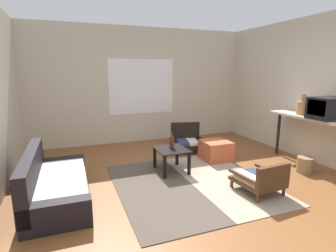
{
  "coord_description": "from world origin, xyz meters",
  "views": [
    {
      "loc": [
        -1.71,
        -3.19,
        1.7
      ],
      "look_at": [
        -0.06,
        1.11,
        0.74
      ],
      "focal_mm": 28.36,
      "sensor_mm": 36.0,
      "label": 1
    }
  ],
  "objects_px": {
    "wicker_basket": "(305,165)",
    "crt_television": "(328,108)",
    "armchair_striped_foreground": "(261,179)",
    "armchair_by_window": "(186,139)",
    "couch": "(53,185)",
    "console_shelf": "(314,122)",
    "ottoman_orange": "(216,150)",
    "clay_vase": "(302,107)",
    "glass_bottle": "(172,142)",
    "coffee_table": "(171,153)"
  },
  "relations": [
    {
      "from": "armchair_by_window",
      "to": "wicker_basket",
      "type": "xyz_separation_m",
      "value": [
        1.35,
        -1.87,
        -0.13
      ]
    },
    {
      "from": "coffee_table",
      "to": "armchair_striped_foreground",
      "type": "relative_size",
      "value": 0.9
    },
    {
      "from": "ottoman_orange",
      "to": "wicker_basket",
      "type": "xyz_separation_m",
      "value": [
        1.08,
        -1.11,
        -0.06
      ]
    },
    {
      "from": "console_shelf",
      "to": "glass_bottle",
      "type": "xyz_separation_m",
      "value": [
        -2.41,
        0.7,
        -0.3
      ]
    },
    {
      "from": "coffee_table",
      "to": "clay_vase",
      "type": "distance_m",
      "value": 2.56
    },
    {
      "from": "armchair_striped_foreground",
      "to": "clay_vase",
      "type": "height_order",
      "value": "clay_vase"
    },
    {
      "from": "couch",
      "to": "armchair_by_window",
      "type": "relative_size",
      "value": 2.34
    },
    {
      "from": "crt_television",
      "to": "glass_bottle",
      "type": "distance_m",
      "value": 2.64
    },
    {
      "from": "armchair_striped_foreground",
      "to": "glass_bottle",
      "type": "xyz_separation_m",
      "value": [
        -0.83,
        1.27,
        0.29
      ]
    },
    {
      "from": "couch",
      "to": "crt_television",
      "type": "xyz_separation_m",
      "value": [
        4.27,
        -0.52,
        0.88
      ]
    },
    {
      "from": "couch",
      "to": "armchair_by_window",
      "type": "distance_m",
      "value": 2.95
    },
    {
      "from": "armchair_by_window",
      "to": "ottoman_orange",
      "type": "distance_m",
      "value": 0.81
    },
    {
      "from": "console_shelf",
      "to": "wicker_basket",
      "type": "relative_size",
      "value": 6.56
    },
    {
      "from": "armchair_by_window",
      "to": "armchair_striped_foreground",
      "type": "distance_m",
      "value": 2.26
    },
    {
      "from": "armchair_by_window",
      "to": "couch",
      "type": "bearing_deg",
      "value": -151.74
    },
    {
      "from": "coffee_table",
      "to": "armchair_striped_foreground",
      "type": "xyz_separation_m",
      "value": [
        0.85,
        -1.23,
        -0.1
      ]
    },
    {
      "from": "coffee_table",
      "to": "wicker_basket",
      "type": "xyz_separation_m",
      "value": [
        2.11,
        -0.85,
        -0.19
      ]
    },
    {
      "from": "armchair_striped_foreground",
      "to": "armchair_by_window",
      "type": "bearing_deg",
      "value": 92.45
    },
    {
      "from": "armchair_by_window",
      "to": "console_shelf",
      "type": "bearing_deg",
      "value": -45.23
    },
    {
      "from": "coffee_table",
      "to": "wicker_basket",
      "type": "distance_m",
      "value": 2.28
    },
    {
      "from": "coffee_table",
      "to": "console_shelf",
      "type": "bearing_deg",
      "value": -15.28
    },
    {
      "from": "armchair_striped_foreground",
      "to": "crt_television",
      "type": "bearing_deg",
      "value": 12.23
    },
    {
      "from": "clay_vase",
      "to": "glass_bottle",
      "type": "distance_m",
      "value": 2.5
    },
    {
      "from": "couch",
      "to": "ottoman_orange",
      "type": "bearing_deg",
      "value": 12.46
    },
    {
      "from": "ottoman_orange",
      "to": "console_shelf",
      "type": "height_order",
      "value": "console_shelf"
    },
    {
      "from": "crt_television",
      "to": "wicker_basket",
      "type": "distance_m",
      "value": 1.01
    },
    {
      "from": "armchair_striped_foreground",
      "to": "ottoman_orange",
      "type": "bearing_deg",
      "value": 83.31
    },
    {
      "from": "console_shelf",
      "to": "ottoman_orange",
      "type": "bearing_deg",
      "value": 146.62
    },
    {
      "from": "armchair_by_window",
      "to": "wicker_basket",
      "type": "distance_m",
      "value": 2.31
    },
    {
      "from": "coffee_table",
      "to": "glass_bottle",
      "type": "xyz_separation_m",
      "value": [
        0.02,
        0.04,
        0.19
      ]
    },
    {
      "from": "couch",
      "to": "ottoman_orange",
      "type": "height_order",
      "value": "couch"
    },
    {
      "from": "armchair_striped_foreground",
      "to": "ottoman_orange",
      "type": "distance_m",
      "value": 1.5
    },
    {
      "from": "clay_vase",
      "to": "ottoman_orange",
      "type": "bearing_deg",
      "value": 155.25
    },
    {
      "from": "ottoman_orange",
      "to": "wicker_basket",
      "type": "distance_m",
      "value": 1.55
    },
    {
      "from": "console_shelf",
      "to": "clay_vase",
      "type": "height_order",
      "value": "clay_vase"
    },
    {
      "from": "clay_vase",
      "to": "armchair_striped_foreground",
      "type": "bearing_deg",
      "value": -151.74
    },
    {
      "from": "clay_vase",
      "to": "wicker_basket",
      "type": "height_order",
      "value": "clay_vase"
    },
    {
      "from": "ottoman_orange",
      "to": "clay_vase",
      "type": "xyz_separation_m",
      "value": [
        1.4,
        -0.65,
        0.86
      ]
    },
    {
      "from": "console_shelf",
      "to": "couch",
      "type": "bearing_deg",
      "value": 176.13
    },
    {
      "from": "armchair_striped_foreground",
      "to": "console_shelf",
      "type": "xyz_separation_m",
      "value": [
        1.58,
        0.57,
        0.59
      ]
    },
    {
      "from": "console_shelf",
      "to": "wicker_basket",
      "type": "height_order",
      "value": "console_shelf"
    },
    {
      "from": "crt_television",
      "to": "wicker_basket",
      "type": "relative_size",
      "value": 2.03
    },
    {
      "from": "armchair_striped_foreground",
      "to": "clay_vase",
      "type": "xyz_separation_m",
      "value": [
        1.58,
        0.85,
        0.82
      ]
    },
    {
      "from": "coffee_table",
      "to": "console_shelf",
      "type": "height_order",
      "value": "console_shelf"
    },
    {
      "from": "armchair_striped_foreground",
      "to": "wicker_basket",
      "type": "relative_size",
      "value": 2.48
    },
    {
      "from": "clay_vase",
      "to": "glass_bottle",
      "type": "height_order",
      "value": "clay_vase"
    },
    {
      "from": "wicker_basket",
      "to": "crt_television",
      "type": "bearing_deg",
      "value": -8.19
    },
    {
      "from": "ottoman_orange",
      "to": "console_shelf",
      "type": "xyz_separation_m",
      "value": [
        1.4,
        -0.92,
        0.63
      ]
    },
    {
      "from": "couch",
      "to": "wicker_basket",
      "type": "height_order",
      "value": "couch"
    },
    {
      "from": "crt_television",
      "to": "coffee_table",
      "type": "bearing_deg",
      "value": 159.8
    }
  ]
}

